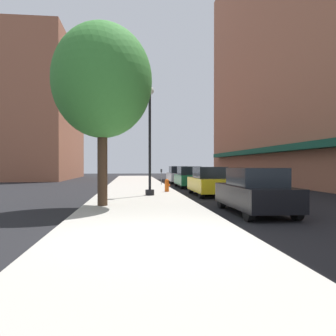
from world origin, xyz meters
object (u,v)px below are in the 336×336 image
Objects in this scene: tree_near at (102,81)px; car_green at (189,177)px; fire_hydrant at (167,185)px; car_yellow at (209,182)px; lamppost at (150,139)px; parking_meter_near at (161,175)px; car_black at (255,191)px; car_silver at (178,175)px.

tree_near is 1.71× the size of car_green.
car_yellow is at bearing -36.57° from fire_hydrant.
lamppost is 4.50× the size of parking_meter_near.
car_yellow reaches higher than parking_meter_near.
car_green is (2.26, 5.21, 0.29)m from fire_hydrant.
car_yellow is 6.88m from car_green.
parking_meter_near is (1.49, 9.78, -2.25)m from lamppost.
fire_hydrant is at bearing 145.08° from car_yellow.
fire_hydrant is 9.11m from car_black.
lamppost is 7.47× the size of fire_hydrant.
tree_near is 13.87m from car_green.
lamppost is at bearing -98.66° from parking_meter_near.
car_silver is at bearing 62.80° from parking_meter_near.
parking_meter_near is 0.30× the size of car_green.
car_yellow is at bearing 91.57° from car_black.
lamppost reaches higher than car_black.
tree_near reaches higher than lamppost.
fire_hydrant is 0.18× the size of car_green.
car_green is at bearing -49.34° from parking_meter_near.
lamppost is at bearing 119.39° from car_black.
car_black is at bearing -88.35° from car_yellow.
car_black and car_green have the same top height.
car_yellow is at bearing -90.20° from car_silver.
car_black is at bearing -20.50° from tree_near.
car_yellow is at bearing 42.11° from tree_near.
car_yellow is 12.95m from car_silver.
fire_hydrant is 5.68m from car_green.
parking_meter_near is 9.36m from car_yellow.
fire_hydrant is 0.11× the size of tree_near.
tree_near is at bearing 161.06° from car_black.
tree_near is 7.37m from car_black.
car_green and car_silver have the same top height.
fire_hydrant is 11.50m from car_silver.
car_silver is (3.44, 13.58, -2.39)m from lamppost.
lamppost is 1.37× the size of car_green.
fire_hydrant is at bearing -92.40° from parking_meter_near.
car_silver is (2.26, 11.27, 0.29)m from fire_hydrant.
parking_meter_near reaches higher than fire_hydrant.
tree_near is at bearing -116.30° from fire_hydrant.
car_silver is at bearing 72.75° from tree_near.
lamppost is 5.29m from tree_near.
car_yellow is (5.59, 5.05, -4.33)m from tree_near.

